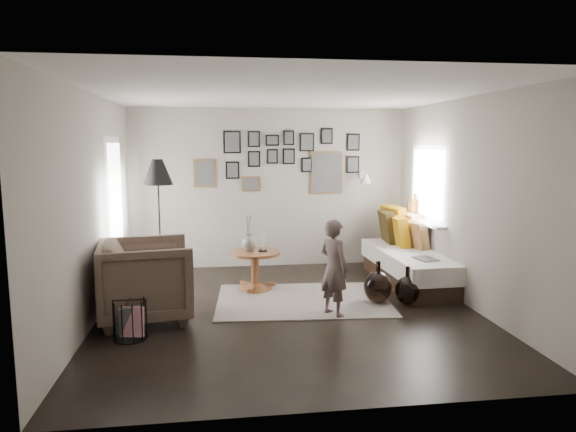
{
  "coord_description": "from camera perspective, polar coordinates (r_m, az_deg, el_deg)",
  "views": [
    {
      "loc": [
        -0.84,
        -5.98,
        2.02
      ],
      "look_at": [
        0.05,
        0.5,
        1.1
      ],
      "focal_mm": 32.0,
      "sensor_mm": 36.0,
      "label": 1
    }
  ],
  "objects": [
    {
      "name": "vase",
      "position": [
        7.11,
        -4.37,
        -2.72
      ],
      "size": [
        0.2,
        0.2,
        0.5
      ],
      "color": "black",
      "rests_on": "pedestal_table"
    },
    {
      "name": "wall_front",
      "position": [
        3.75,
        5.26,
        -3.09
      ],
      "size": [
        4.5,
        0.0,
        4.5
      ],
      "primitive_type": "plane",
      "rotation": [
        -1.57,
        0.0,
        0.0
      ],
      "color": "#9C9489",
      "rests_on": "ground"
    },
    {
      "name": "pedestal_table",
      "position": [
        7.19,
        -3.68,
        -6.24
      ],
      "size": [
        0.7,
        0.7,
        0.55
      ],
      "rotation": [
        0.0,
        0.0,
        -0.1
      ],
      "color": "brown",
      "rests_on": "ground"
    },
    {
      "name": "demijohn_large",
      "position": [
        6.72,
        9.94,
        -7.76
      ],
      "size": [
        0.36,
        0.36,
        0.54
      ],
      "color": "black",
      "rests_on": "ground"
    },
    {
      "name": "armchair_cushion",
      "position": [
        6.2,
        -15.14,
        -6.65
      ],
      "size": [
        0.47,
        0.49,
        0.19
      ],
      "primitive_type": "cube",
      "rotation": [
        -0.21,
        0.0,
        0.12
      ],
      "color": "silver",
      "rests_on": "armchair"
    },
    {
      "name": "wall_sconce",
      "position": [
        8.48,
        8.6,
        4.14
      ],
      "size": [
        0.18,
        0.36,
        0.16
      ],
      "color": "white",
      "rests_on": "wall_back"
    },
    {
      "name": "wall_right",
      "position": [
        6.77,
        19.39,
        1.44
      ],
      "size": [
        0.0,
        4.8,
        4.8
      ],
      "primitive_type": "plane",
      "rotation": [
        1.57,
        0.0,
        -1.57
      ],
      "color": "#9C9489",
      "rests_on": "ground"
    },
    {
      "name": "wall_back",
      "position": [
        8.46,
        -2.08,
        3.11
      ],
      "size": [
        4.5,
        0.0,
        4.5
      ],
      "primitive_type": "plane",
      "rotation": [
        1.57,
        0.0,
        0.0
      ],
      "color": "#9C9489",
      "rests_on": "ground"
    },
    {
      "name": "floor_lamp",
      "position": [
        7.52,
        -14.26,
        4.24
      ],
      "size": [
        0.42,
        0.42,
        1.81
      ],
      "rotation": [
        0.0,
        0.0,
        0.23
      ],
      "color": "black",
      "rests_on": "ground"
    },
    {
      "name": "rug",
      "position": [
        6.77,
        1.65,
        -9.31
      ],
      "size": [
        2.31,
        1.7,
        0.01
      ],
      "primitive_type": "cube",
      "rotation": [
        0.0,
        0.0,
        -0.07
      ],
      "color": "silver",
      "rests_on": "ground"
    },
    {
      "name": "candles",
      "position": [
        7.11,
        -2.83,
        -2.93
      ],
      "size": [
        0.12,
        0.12,
        0.26
      ],
      "color": "black",
      "rests_on": "pedestal_table"
    },
    {
      "name": "child",
      "position": [
        6.08,
        5.13,
        -5.76
      ],
      "size": [
        0.46,
        0.5,
        1.15
      ],
      "primitive_type": "imported",
      "rotation": [
        0.0,
        0.0,
        2.13
      ],
      "color": "#665350",
      "rests_on": "ground"
    },
    {
      "name": "demijohn_small",
      "position": [
        6.73,
        13.11,
        -8.03
      ],
      "size": [
        0.32,
        0.32,
        0.49
      ],
      "color": "black",
      "rests_on": "ground"
    },
    {
      "name": "ground",
      "position": [
        6.37,
        0.17,
        -10.48
      ],
      "size": [
        4.8,
        4.8,
        0.0
      ],
      "primitive_type": "plane",
      "color": "black",
      "rests_on": "ground"
    },
    {
      "name": "door_left",
      "position": [
        7.38,
        -18.63,
        0.03
      ],
      "size": [
        0.0,
        2.14,
        2.14
      ],
      "color": "white",
      "rests_on": "wall_left"
    },
    {
      "name": "magazine_on_daybed",
      "position": [
        7.16,
        15.05,
        -4.62
      ],
      "size": [
        0.29,
        0.36,
        0.02
      ],
      "primitive_type": "cube",
      "rotation": [
        0.0,
        0.0,
        0.2
      ],
      "color": "black",
      "rests_on": "daybed"
    },
    {
      "name": "armchair",
      "position": [
        6.16,
        -15.48,
        -6.86
      ],
      "size": [
        1.17,
        1.15,
        0.94
      ],
      "primitive_type": "imported",
      "rotation": [
        0.0,
        0.0,
        1.72
      ],
      "color": "brown",
      "rests_on": "ground"
    },
    {
      "name": "window_right",
      "position": [
        7.99,
        14.42,
        -0.07
      ],
      "size": [
        0.15,
        1.32,
        1.3
      ],
      "color": "white",
      "rests_on": "wall_right"
    },
    {
      "name": "gallery_wall",
      "position": [
        8.45,
        -0.14,
        6.12
      ],
      "size": [
        2.74,
        0.03,
        1.08
      ],
      "color": "olive",
      "rests_on": "wall_back"
    },
    {
      "name": "daybed",
      "position": [
        7.8,
        13.5,
        -4.74
      ],
      "size": [
        0.97,
        2.21,
        1.05
      ],
      "rotation": [
        0.0,
        0.0,
        0.03
      ],
      "color": "black",
      "rests_on": "ground"
    },
    {
      "name": "wall_left",
      "position": [
        6.19,
        -20.93,
        0.79
      ],
      "size": [
        0.0,
        4.8,
        4.8
      ],
      "primitive_type": "plane",
      "rotation": [
        1.57,
        0.0,
        1.57
      ],
      "color": "#9C9489",
      "rests_on": "ground"
    },
    {
      "name": "ceiling",
      "position": [
        6.07,
        0.18,
        13.49
      ],
      "size": [
        4.8,
        4.8,
        0.0
      ],
      "primitive_type": "plane",
      "rotation": [
        3.14,
        0.0,
        0.0
      ],
      "color": "white",
      "rests_on": "wall_back"
    },
    {
      "name": "magazine_basket",
      "position": [
        5.69,
        -17.14,
        -10.95
      ],
      "size": [
        0.34,
        0.34,
        0.42
      ],
      "rotation": [
        0.0,
        0.0,
        0.01
      ],
      "color": "black",
      "rests_on": "ground"
    }
  ]
}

